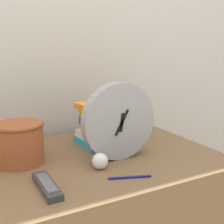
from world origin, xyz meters
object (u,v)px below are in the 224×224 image
Objects in this scene: desk_clock at (119,121)px; tv_remote at (47,186)px; pen at (130,177)px; book_stack at (105,125)px; basket at (19,142)px; crumpled_paper_ball at (100,161)px.

tv_remote is at bearing -159.94° from desk_clock.
pen is at bearing -108.60° from desk_clock.
desk_clock is at bearing -101.92° from book_stack.
basket is at bearing -172.26° from book_stack.
tv_remote is at bearing -139.72° from book_stack.
pen is (0.05, -0.11, -0.02)m from crumpled_paper_ball.
desk_clock reaches higher than pen.
desk_clock reaches higher than crumpled_paper_ball.
book_stack is 0.37m from basket.
tv_remote reaches higher than pen.
tv_remote is 0.26m from pen.
crumpled_paper_ball reaches higher than tv_remote.
basket is 0.41m from pen.
desk_clock is 2.12× the size of pen.
pen is at bearing -12.18° from tv_remote.
crumpled_paper_ball is at bearing 16.12° from tv_remote.
pen is (-0.09, -0.35, -0.08)m from book_stack.
desk_clock is at bearing 27.17° from crumpled_paper_ball.
desk_clock is at bearing 20.06° from tv_remote.
book_stack is at bearing 78.08° from desk_clock.
tv_remote is (-0.31, -0.11, -0.13)m from desk_clock.
basket is 0.30m from crumpled_paper_ball.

